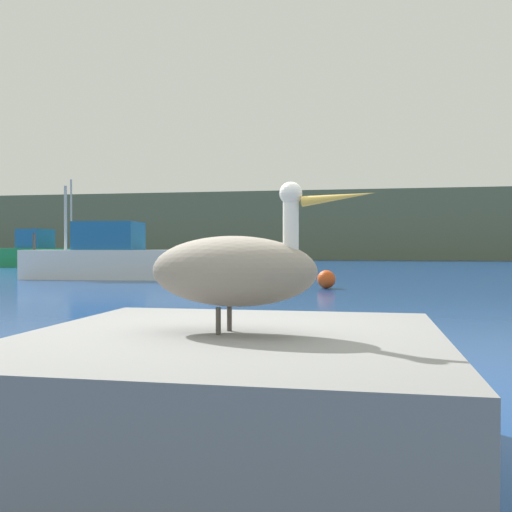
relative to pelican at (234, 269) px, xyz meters
name	(u,v)px	position (x,y,z in m)	size (l,w,h in m)	color
ground_plane	(244,438)	(-0.04, 0.47, -1.15)	(260.00, 260.00, 0.00)	navy
hillside_backdrop	(359,227)	(-0.04, 64.50, 2.44)	(140.00, 15.83, 7.19)	#5B664C
pier_dock	(232,399)	(-0.01, 0.00, -0.76)	(2.44, 2.54, 0.78)	gray
pelican	(234,269)	(0.00, 0.00, 0.00)	(1.38, 0.64, 0.88)	gray
fishing_boat_green	(43,254)	(-20.02, 31.51, -0.31)	(6.99, 3.03, 5.65)	#1E8C4C
fishing_boat_white	(117,258)	(-9.22, 18.92, -0.31)	(7.76, 2.60, 3.82)	white
mooring_buoy	(326,279)	(-0.47, 14.95, -0.87)	(0.57, 0.57, 0.57)	#E54C19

